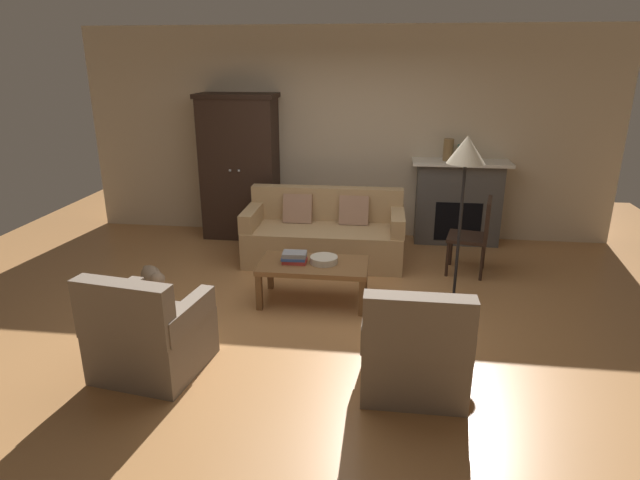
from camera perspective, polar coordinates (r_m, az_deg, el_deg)
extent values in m
plane|color=#B27A47|center=(5.36, 0.12, -7.52)|extent=(9.60, 9.60, 0.00)
cube|color=beige|center=(7.40, 2.67, 11.25)|extent=(7.20, 0.10, 2.80)
cube|color=#4C4947|center=(7.36, 14.54, 3.79)|extent=(1.10, 0.36, 1.08)
cube|color=black|center=(7.24, 14.57, 1.88)|extent=(0.60, 0.01, 0.52)
cube|color=white|center=(7.22, 14.92, 8.04)|extent=(1.26, 0.48, 0.04)
cube|color=black|center=(7.41, -8.55, 7.50)|extent=(1.00, 0.52, 1.89)
cube|color=black|center=(7.28, -8.94, 15.04)|extent=(1.06, 0.55, 0.06)
sphere|color=#ADAFB5|center=(7.16, -9.63, 7.36)|extent=(0.04, 0.04, 0.04)
sphere|color=#ADAFB5|center=(7.12, -8.69, 7.35)|extent=(0.04, 0.04, 0.04)
cube|color=tan|center=(6.52, 0.41, -0.47)|extent=(1.91, 0.86, 0.44)
cube|color=tan|center=(6.72, 0.74, 3.95)|extent=(1.90, 0.20, 0.42)
cube|color=tan|center=(6.57, -7.24, 2.54)|extent=(0.17, 0.80, 0.22)
cube|color=tan|center=(6.39, 8.29, 2.02)|extent=(0.17, 0.80, 0.22)
cube|color=#9E755B|center=(6.64, -2.40, 3.39)|extent=(0.36, 0.19, 0.37)
cube|color=#9E755B|center=(6.57, 3.65, 3.20)|extent=(0.36, 0.19, 0.37)
cube|color=brown|center=(5.40, -0.70, -2.75)|extent=(1.10, 0.60, 0.05)
cube|color=brown|center=(5.34, -6.54, -5.59)|extent=(0.06, 0.06, 0.37)
cube|color=brown|center=(5.20, 4.52, -6.21)|extent=(0.06, 0.06, 0.37)
cube|color=brown|center=(5.80, -5.33, -3.48)|extent=(0.06, 0.06, 0.37)
cube|color=brown|center=(5.67, 4.80, -3.99)|extent=(0.06, 0.06, 0.37)
cylinder|color=beige|center=(5.38, 0.40, -2.13)|extent=(0.28, 0.28, 0.07)
cube|color=#B73833|center=(5.40, -2.72, -2.24)|extent=(0.24, 0.17, 0.04)
cube|color=#38569E|center=(5.39, -2.84, -1.92)|extent=(0.25, 0.18, 0.03)
cube|color=gray|center=(5.38, -2.74, -1.54)|extent=(0.25, 0.18, 0.04)
cylinder|color=olive|center=(7.17, 13.59, 9.38)|extent=(0.13, 0.13, 0.28)
cylinder|color=slate|center=(7.20, 15.01, 9.01)|extent=(0.13, 0.13, 0.21)
cube|color=#756656|center=(4.55, -17.37, -10.62)|extent=(0.87, 0.87, 0.42)
cube|color=#756656|center=(4.13, -20.28, -7.22)|extent=(0.78, 0.27, 0.46)
cube|color=#756656|center=(4.25, -14.01, -7.78)|extent=(0.22, 0.71, 0.20)
cube|color=#756656|center=(4.59, -21.23, -6.45)|extent=(0.22, 0.71, 0.20)
cube|color=#756656|center=(4.22, 9.95, -12.47)|extent=(0.76, 0.76, 0.42)
cube|color=#756656|center=(3.74, 10.50, -9.17)|extent=(0.76, 0.16, 0.46)
cube|color=#756656|center=(4.10, 14.86, -8.86)|extent=(0.12, 0.70, 0.20)
cube|color=#756656|center=(4.06, 5.50, -8.55)|extent=(0.12, 0.70, 0.20)
cube|color=black|center=(6.35, 15.54, 0.25)|extent=(0.52, 0.52, 0.04)
cylinder|color=black|center=(6.61, 13.86, -0.92)|extent=(0.04, 0.04, 0.41)
cylinder|color=black|center=(6.25, 13.49, -2.04)|extent=(0.04, 0.04, 0.41)
cylinder|color=black|center=(6.59, 17.14, -1.28)|extent=(0.04, 0.04, 0.41)
cylinder|color=black|center=(6.24, 16.95, -2.42)|extent=(0.04, 0.04, 0.41)
cube|color=black|center=(6.27, 17.55, 2.18)|extent=(0.13, 0.44, 0.45)
cylinder|color=black|center=(5.66, 14.07, -6.52)|extent=(0.26, 0.26, 0.02)
cylinder|color=black|center=(5.39, 14.67, 0.44)|extent=(0.03, 0.03, 1.47)
cone|color=beige|center=(5.19, 15.45, 9.32)|extent=(0.36, 0.36, 0.26)
ellipsoid|color=gray|center=(5.76, -17.59, -3.80)|extent=(0.41, 0.44, 0.22)
sphere|color=gray|center=(5.52, -17.02, -4.07)|extent=(0.15, 0.15, 0.15)
cylinder|color=gray|center=(5.73, -16.58, -5.76)|extent=(0.06, 0.06, 0.14)
cylinder|color=gray|center=(5.71, -17.64, -5.98)|extent=(0.06, 0.06, 0.14)
cylinder|color=gray|center=(5.95, -17.20, -4.91)|extent=(0.06, 0.06, 0.14)
cylinder|color=gray|center=(5.93, -18.23, -5.11)|extent=(0.06, 0.06, 0.14)
sphere|color=gray|center=(5.96, -18.17, -2.87)|extent=(0.06, 0.06, 0.06)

